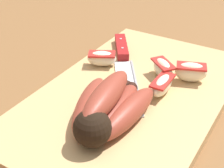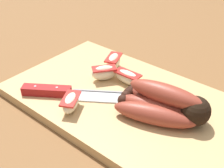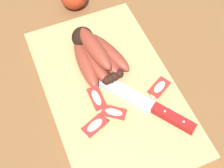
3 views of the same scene
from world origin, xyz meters
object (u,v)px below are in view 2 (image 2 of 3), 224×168
(apple_wedge_near, at_px, (128,77))
(banana_bunch, at_px, (164,104))
(chefs_knife, at_px, (70,93))
(apple_wedge_extra, at_px, (71,102))
(apple_wedge_middle, at_px, (104,72))
(apple_wedge_far, at_px, (113,62))

(apple_wedge_near, bearing_deg, banana_bunch, -19.76)
(chefs_knife, height_order, apple_wedge_extra, apple_wedge_extra)
(banana_bunch, height_order, apple_wedge_near, banana_bunch)
(banana_bunch, relative_size, chefs_knife, 0.68)
(banana_bunch, height_order, chefs_knife, banana_bunch)
(apple_wedge_middle, distance_m, apple_wedge_extra, 0.12)
(chefs_knife, xyz_separation_m, apple_wedge_near, (0.06, 0.11, 0.01))
(apple_wedge_near, xyz_separation_m, apple_wedge_far, (-0.06, 0.03, 0.00))
(apple_wedge_near, relative_size, apple_wedge_extra, 1.03)
(apple_wedge_middle, bearing_deg, apple_wedge_extra, -80.79)
(apple_wedge_far, bearing_deg, chefs_knife, -90.54)
(apple_wedge_near, xyz_separation_m, apple_wedge_middle, (-0.05, -0.02, 0.00))
(apple_wedge_extra, bearing_deg, apple_wedge_middle, 99.21)
(chefs_knife, xyz_separation_m, apple_wedge_extra, (0.03, -0.03, 0.01))
(apple_wedge_near, distance_m, apple_wedge_far, 0.07)
(apple_wedge_middle, relative_size, apple_wedge_far, 0.95)
(apple_wedge_extra, bearing_deg, apple_wedge_near, 78.23)
(banana_bunch, relative_size, apple_wedge_middle, 2.84)
(chefs_knife, bearing_deg, apple_wedge_near, 60.24)
(apple_wedge_near, bearing_deg, apple_wedge_extra, -101.77)
(apple_wedge_middle, height_order, apple_wedge_extra, apple_wedge_middle)
(banana_bunch, relative_size, apple_wedge_extra, 2.74)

